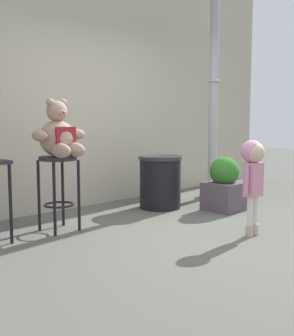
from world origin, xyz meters
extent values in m
plane|color=#565750|center=(0.00, 0.00, 0.00)|extent=(24.00, 24.00, 0.00)
cube|color=#B7AD97|center=(0.00, 2.20, 1.87)|extent=(7.98, 0.30, 3.75)
cylinder|color=#28212C|center=(-1.05, 1.18, 0.78)|extent=(0.41, 0.41, 0.04)
cylinder|color=black|center=(-1.20, 1.03, 0.38)|extent=(0.03, 0.03, 0.76)
cylinder|color=black|center=(-0.90, 1.03, 0.38)|extent=(0.03, 0.03, 0.76)
cylinder|color=black|center=(-1.20, 1.34, 0.38)|extent=(0.03, 0.03, 0.76)
cylinder|color=black|center=(-0.90, 1.34, 0.38)|extent=(0.03, 0.03, 0.76)
torus|color=black|center=(-1.05, 1.18, 0.28)|extent=(0.33, 0.33, 0.02)
sphere|color=tan|center=(-1.05, 1.18, 1.00)|extent=(0.38, 0.38, 0.38)
cube|color=maroon|center=(-1.05, 1.03, 1.00)|extent=(0.24, 0.03, 0.23)
sphere|color=tan|center=(-1.05, 1.18, 1.28)|extent=(0.22, 0.22, 0.22)
ellipsoid|color=tan|center=(-1.05, 1.09, 1.27)|extent=(0.09, 0.07, 0.07)
sphere|color=black|center=(-1.05, 1.06, 1.27)|extent=(0.03, 0.03, 0.03)
sphere|color=tan|center=(-1.13, 1.18, 1.37)|extent=(0.09, 0.09, 0.09)
sphere|color=tan|center=(-0.97, 1.18, 1.37)|extent=(0.09, 0.09, 0.09)
ellipsoid|color=tan|center=(-1.28, 1.15, 1.03)|extent=(0.13, 0.21, 0.12)
ellipsoid|color=tan|center=(-0.82, 1.15, 1.03)|extent=(0.13, 0.21, 0.12)
ellipsoid|color=tan|center=(-1.14, 1.00, 0.88)|extent=(0.13, 0.32, 0.15)
ellipsoid|color=tan|center=(-0.97, 1.00, 0.88)|extent=(0.13, 0.32, 0.15)
cylinder|color=#C2AC9A|center=(0.21, -0.39, 0.06)|extent=(0.08, 0.08, 0.11)
cylinder|color=silver|center=(0.21, -0.39, 0.26)|extent=(0.06, 0.06, 0.29)
cylinder|color=#C2AC9A|center=(0.30, -0.39, 0.06)|extent=(0.08, 0.08, 0.11)
cylinder|color=silver|center=(0.30, -0.39, 0.26)|extent=(0.06, 0.06, 0.29)
cube|color=pink|center=(0.25, -0.39, 0.58)|extent=(0.20, 0.12, 0.35)
cylinder|color=pink|center=(0.12, -0.39, 0.60)|extent=(0.05, 0.05, 0.30)
cylinder|color=pink|center=(0.39, -0.39, 0.60)|extent=(0.05, 0.05, 0.30)
sphere|color=#D8B293|center=(0.25, -0.39, 0.86)|extent=(0.21, 0.21, 0.21)
sphere|color=pink|center=(0.25, -0.36, 0.87)|extent=(0.23, 0.23, 0.23)
cylinder|color=black|center=(0.58, 1.24, 0.33)|extent=(0.55, 0.55, 0.66)
cylinder|color=#2D2D33|center=(0.58, 1.24, 0.68)|extent=(0.58, 0.58, 0.05)
cylinder|color=#B6AD9B|center=(1.74, 1.26, 0.09)|extent=(0.31, 0.31, 0.18)
cylinder|color=#A3A1A6|center=(1.74, 1.26, 1.61)|extent=(0.13, 0.13, 2.85)
torus|color=#ADA89E|center=(1.74, 1.26, 1.75)|extent=(0.18, 0.18, 0.04)
cylinder|color=black|center=(-1.66, 1.09, 0.39)|extent=(0.03, 0.03, 0.78)
cube|color=#564855|center=(1.07, 0.55, 0.18)|extent=(0.45, 0.45, 0.37)
sphere|color=#2F6E25|center=(1.07, 0.55, 0.51)|extent=(0.38, 0.38, 0.38)
camera|label=1|loc=(-3.64, -2.80, 1.23)|focal=47.12mm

